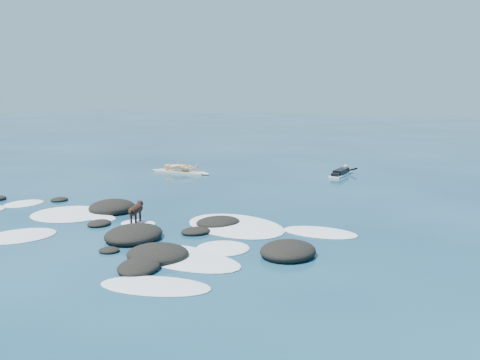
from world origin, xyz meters
The scene contains 6 objects.
ground centered at (0.00, 0.00, 0.00)m, with size 160.00×160.00×0.00m, color #0A2642.
reef_rocks centered at (0.62, -0.65, 0.10)m, with size 13.17×6.87×0.52m.
breaking_foam centered at (0.76, -0.24, 0.01)m, with size 13.02×7.62×0.12m.
standing_surfer_rig centered at (-5.05, 9.01, 0.73)m, with size 3.25×0.79×1.85m.
paddling_surfer_rig centered at (1.86, 12.34, 0.14)m, with size 1.09×2.44×0.42m.
dog centered at (0.19, 0.22, 0.44)m, with size 0.53×1.00×0.67m.
Camera 1 is at (10.81, -11.20, 3.80)m, focal length 40.00 mm.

